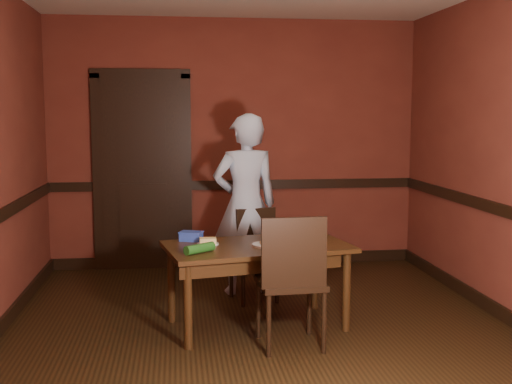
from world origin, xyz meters
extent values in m
cube|color=black|center=(0.00, 0.00, 0.00)|extent=(4.00, 4.50, 0.01)
cube|color=maroon|center=(0.00, 2.25, 1.35)|extent=(4.00, 0.02, 2.70)
cube|color=maroon|center=(0.00, -2.25, 1.35)|extent=(4.00, 0.02, 2.70)
cube|color=black|center=(0.00, 2.23, 0.90)|extent=(4.00, 0.03, 0.10)
cube|color=black|center=(1.99, 0.00, 0.90)|extent=(0.03, 4.50, 0.10)
cube|color=black|center=(0.00, 2.23, 0.06)|extent=(4.00, 0.03, 0.12)
cube|color=black|center=(1.99, 0.00, 0.06)|extent=(0.03, 4.50, 0.12)
cube|color=black|center=(-1.00, 2.21, 1.02)|extent=(0.85, 0.04, 2.05)
cube|color=black|center=(-1.48, 2.23, 1.02)|extent=(0.10, 0.06, 2.15)
cube|color=black|center=(-0.52, 2.23, 1.02)|extent=(0.10, 0.06, 2.15)
cube|color=black|center=(-1.00, 2.23, 2.10)|extent=(1.05, 0.06, 0.10)
cube|color=#311C0C|center=(-0.02, 0.14, 0.33)|extent=(1.53, 1.05, 0.66)
imported|color=#ACC0D8|center=(0.00, 1.13, 0.84)|extent=(0.67, 0.49, 1.68)
cylinder|color=silver|center=(0.06, 0.08, 0.67)|extent=(0.24, 0.24, 0.01)
cube|color=#B07D55|center=(0.06, 0.08, 0.68)|extent=(0.11, 0.10, 0.02)
ellipsoid|color=#489532|center=(0.06, 0.08, 0.70)|extent=(0.10, 0.09, 0.02)
cylinder|color=#B60C1C|center=(0.03, 0.09, 0.72)|extent=(0.04, 0.04, 0.01)
cylinder|color=#B60C1C|center=(0.08, 0.07, 0.72)|extent=(0.04, 0.04, 0.01)
cylinder|color=#A5C574|center=(0.03, 0.06, 0.72)|extent=(0.03, 0.03, 0.01)
cylinder|color=#A5C574|center=(0.08, 0.10, 0.72)|extent=(0.03, 0.03, 0.01)
cylinder|color=#A5C574|center=(0.06, 0.08, 0.72)|extent=(0.03, 0.03, 0.01)
cylinder|color=#4E8640|center=(0.28, 0.07, 0.70)|extent=(0.07, 0.07, 0.08)
cylinder|color=silver|center=(0.28, 0.07, 0.74)|extent=(0.07, 0.07, 0.01)
cylinder|color=silver|center=(-0.40, 0.19, 0.67)|extent=(0.17, 0.17, 0.01)
cube|color=#EAC873|center=(-0.40, 0.19, 0.69)|extent=(0.13, 0.08, 0.04)
cube|color=#2E4CB9|center=(-0.53, 0.35, 0.69)|extent=(0.20, 0.17, 0.07)
cube|color=#2E4CB9|center=(-0.53, 0.35, 0.73)|extent=(0.21, 0.18, 0.01)
cylinder|color=#1E5519|center=(-0.48, -0.12, 0.70)|extent=(0.24, 0.21, 0.07)
camera|label=1|loc=(-0.64, -4.75, 1.68)|focal=45.00mm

